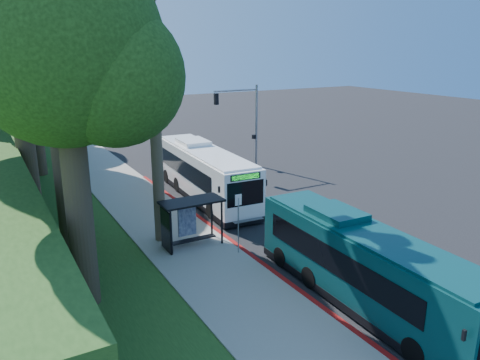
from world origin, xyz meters
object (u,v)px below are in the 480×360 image
bus_shelter (186,214)px  teal_bus (363,264)px  white_bus (204,172)px  pickup (219,162)px

bus_shelter → teal_bus: 9.45m
bus_shelter → white_bus: bearing=58.6°
white_bus → teal_bus: 15.69m
white_bus → bus_shelter: bearing=-118.2°
pickup → teal_bus: bearing=-112.3°
teal_bus → pickup: 22.13m
white_bus → teal_bus: white_bus is taller
bus_shelter → white_bus: size_ratio=0.26×
bus_shelter → teal_bus: (4.00, -8.56, -0.12)m
white_bus → pickup: (4.19, 5.95, -1.13)m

